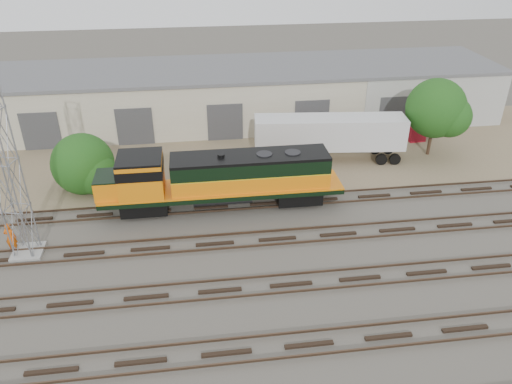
{
  "coord_description": "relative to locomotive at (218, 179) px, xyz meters",
  "views": [
    {
      "loc": [
        -0.85,
        -24.35,
        18.35
      ],
      "look_at": [
        2.95,
        4.0,
        2.2
      ],
      "focal_mm": 35.0,
      "sensor_mm": 36.0,
      "label": 1
    }
  ],
  "objects": [
    {
      "name": "dumpster_red",
      "position": [
        18.66,
        9.63,
        -1.62
      ],
      "size": [
        1.61,
        1.52,
        1.4
      ],
      "primitive_type": "cube",
      "rotation": [
        0.0,
        0.0,
        0.08
      ],
      "color": "maroon",
      "rests_on": "ground"
    },
    {
      "name": "locomotive",
      "position": [
        0.0,
        0.0,
        0.0
      ],
      "size": [
        16.77,
        2.94,
        4.03
      ],
      "color": "black",
      "rests_on": "tracks"
    },
    {
      "name": "dumpster_blue",
      "position": [
        19.86,
        12.33,
        -1.57
      ],
      "size": [
        2.06,
        2.0,
        1.5
      ],
      "primitive_type": "cube",
      "rotation": [
        0.0,
        0.0,
        -0.4
      ],
      "color": "#162C9C",
      "rests_on": "ground"
    },
    {
      "name": "tree_east",
      "position": [
        18.77,
        6.31,
        1.73
      ],
      "size": [
        5.16,
        4.91,
        6.63
      ],
      "color": "#382619",
      "rests_on": "ground"
    },
    {
      "name": "ground",
      "position": [
        -0.55,
        -6.0,
        -2.32
      ],
      "size": [
        140.0,
        140.0,
        0.0
      ],
      "primitive_type": "plane",
      "color": "#47423A",
      "rests_on": "ground"
    },
    {
      "name": "worker",
      "position": [
        -12.93,
        -3.44,
        -1.33
      ],
      "size": [
        0.76,
        0.54,
        1.97
      ],
      "primitive_type": "imported",
      "rotation": [
        0.0,
        0.0,
        3.04
      ],
      "color": "#D4530B",
      "rests_on": "ground"
    },
    {
      "name": "dirt_strip",
      "position": [
        -0.55,
        9.0,
        -2.31
      ],
      "size": [
        80.0,
        16.0,
        0.02
      ],
      "primitive_type": "cube",
      "color": "#726047",
      "rests_on": "ground"
    },
    {
      "name": "signal_tower",
      "position": [
        -11.97,
        -3.86,
        3.67
      ],
      "size": [
        1.81,
        1.81,
        12.29
      ],
      "rotation": [
        0.0,
        0.0,
        -0.24
      ],
      "color": "gray",
      "rests_on": "ground"
    },
    {
      "name": "warehouse",
      "position": [
        -0.5,
        16.98,
        0.33
      ],
      "size": [
        58.4,
        10.4,
        5.3
      ],
      "color": "#BEB89E",
      "rests_on": "ground"
    },
    {
      "name": "semi_trailer",
      "position": [
        9.95,
        6.52,
        0.06
      ],
      "size": [
        12.49,
        3.68,
        3.79
      ],
      "rotation": [
        0.0,
        0.0,
        -0.1
      ],
      "color": "silver",
      "rests_on": "ground"
    },
    {
      "name": "tracks",
      "position": [
        -0.55,
        -9.0,
        -2.24
      ],
      "size": [
        80.0,
        20.4,
        0.28
      ],
      "color": "black",
      "rests_on": "ground"
    },
    {
      "name": "tree_mid",
      "position": [
        -9.47,
        4.02,
        -0.42
      ],
      "size": [
        4.81,
        4.58,
        4.58
      ],
      "color": "#382619",
      "rests_on": "ground"
    }
  ]
}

